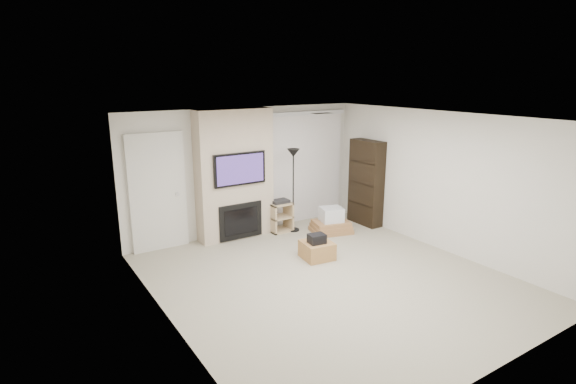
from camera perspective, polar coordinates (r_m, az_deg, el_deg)
floor at (r=7.19m, az=5.29°, el=-10.95°), size 5.00×5.50×0.00m
ceiling at (r=6.52m, az=5.81°, el=9.30°), size 5.00×5.50×0.00m
wall_back at (r=9.00m, az=-5.37°, el=2.70°), size 5.00×0.00×2.50m
wall_front at (r=5.02m, az=25.56°, el=-8.44°), size 5.00×0.00×2.50m
wall_left at (r=5.62m, az=-15.01°, el=-5.08°), size 0.00×5.50×2.50m
wall_right at (r=8.49m, az=18.91°, el=1.24°), size 0.00×5.50×2.50m
hvac_vent at (r=7.40m, az=4.35°, el=9.92°), size 0.35×0.18×0.01m
ottoman at (r=7.88m, az=3.70°, el=-7.37°), size 0.56×0.56×0.30m
black_bag at (r=7.75m, az=3.68°, el=-5.93°), size 0.31×0.26×0.16m
fireplace_wall at (r=8.67m, az=-6.77°, el=2.10°), size 1.50×0.47×2.50m
entry_door at (r=8.36m, az=-16.20°, el=-0.13°), size 1.02×0.11×2.14m
vertical_blinds at (r=9.67m, az=2.16°, el=3.71°), size 1.98×0.10×2.37m
floor_lamp at (r=8.93m, az=0.68°, el=3.22°), size 0.25×0.25×1.70m
av_stand at (r=9.15m, az=-1.03°, el=-2.90°), size 0.45×0.38×0.66m
box_stack at (r=9.16m, az=5.49°, el=-3.92°), size 0.90×0.77×0.52m
bookshelf at (r=9.62m, az=9.89°, el=1.18°), size 0.30×0.80×1.80m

